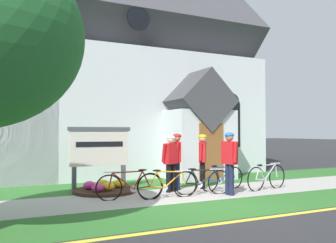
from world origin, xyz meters
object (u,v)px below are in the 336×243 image
cyclist_in_blue_jersey (177,156)px  bicycle_orange (130,186)px  church_sign (100,149)px  bicycle_yellow (168,184)px  roadside_conifer (209,95)px  cyclist_in_red_jersey (229,158)px  bicycle_green (203,182)px  cyclist_in_white_jersey (171,159)px  bicycle_black (267,177)px  bicycle_silver (222,178)px  cyclist_in_green_jersey (203,157)px

cyclist_in_blue_jersey → bicycle_orange: bearing=-153.4°
church_sign → bicycle_orange: (0.28, -1.99, -0.90)m
church_sign → bicycle_yellow: size_ratio=1.12×
roadside_conifer → cyclist_in_red_jersey: bearing=-119.5°
bicycle_green → cyclist_in_red_jersey: 1.02m
cyclist_in_red_jersey → cyclist_in_white_jersey: bearing=135.7°
bicycle_black → roadside_conifer: 10.77m
bicycle_black → cyclist_in_white_jersey: size_ratio=1.03×
roadside_conifer → bicycle_silver: bearing=-120.2°
cyclist_in_red_jersey → cyclist_in_white_jersey: 1.74m
cyclist_in_green_jersey → roadside_conifer: bearing=56.4°
cyclist_in_white_jersey → bicycle_yellow: bearing=-121.1°
cyclist_in_red_jersey → bicycle_black: bearing=11.1°
cyclist_in_white_jersey → cyclist_in_blue_jersey: 0.47m
bicycle_orange → bicycle_green: bicycle_orange is taller
bicycle_yellow → bicycle_black: 3.38m
bicycle_green → cyclist_in_green_jersey: cyclist_in_green_jersey is taller
church_sign → bicycle_green: size_ratio=1.19×
bicycle_yellow → cyclist_in_white_jersey: size_ratio=1.03×
bicycle_black → cyclist_in_green_jersey: size_ratio=1.01×
bicycle_yellow → bicycle_black: bearing=-0.1°
bicycle_yellow → cyclist_in_green_jersey: 2.10m
cyclist_in_red_jersey → cyclist_in_green_jersey: cyclist_in_red_jersey is taller
cyclist_in_blue_jersey → cyclist_in_red_jersey: bearing=-59.8°
bicycle_black → bicycle_green: bicycle_black is taller
church_sign → bicycle_black: bearing=-25.8°
bicycle_silver → cyclist_in_white_jersey: 1.74m
church_sign → bicycle_green: 3.34m
church_sign → bicycle_yellow: (1.26, -2.24, -0.89)m
bicycle_green → roadside_conifer: size_ratio=0.27×
bicycle_silver → cyclist_in_red_jersey: cyclist_in_red_jersey is taller
cyclist_in_blue_jersey → bicycle_silver: bearing=-27.2°
church_sign → roadside_conifer: 11.44m
bicycle_green → bicycle_black: bearing=-3.2°
bicycle_silver → cyclist_in_blue_jersey: bearing=152.8°
bicycle_yellow → bicycle_green: size_ratio=1.06×
bicycle_yellow → roadside_conifer: 12.40m
bicycle_green → cyclist_in_blue_jersey: cyclist_in_blue_jersey is taller
church_sign → bicycle_silver: 3.88m
bicycle_black → bicycle_silver: 1.38m
bicycle_yellow → bicycle_orange: bearing=165.4°
bicycle_silver → cyclist_in_white_jersey: bearing=168.4°
cyclist_in_red_jersey → cyclist_in_green_jersey: 1.35m
cyclist_in_blue_jersey → roadside_conifer: (6.37, 8.19, 2.93)m
bicycle_silver → bicycle_orange: (-3.10, -0.31, 0.00)m
bicycle_black → cyclist_in_red_jersey: (-1.60, -0.31, 0.66)m
bicycle_black → roadside_conifer: roadside_conifer is taller
bicycle_yellow → cyclist_in_blue_jersey: cyclist_in_blue_jersey is taller
cyclist_in_white_jersey → bicycle_silver: bearing=-11.6°
cyclist_in_white_jersey → cyclist_in_green_jersey: bearing=6.7°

